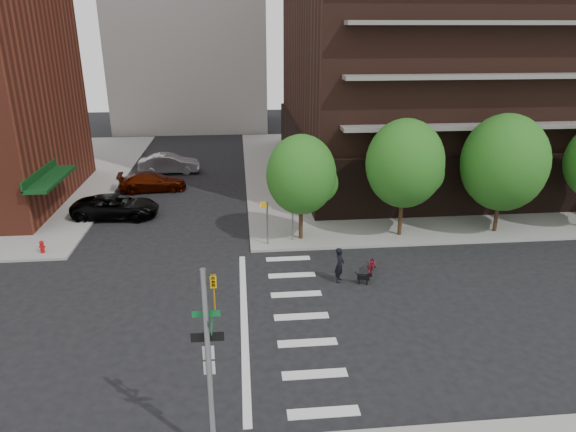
% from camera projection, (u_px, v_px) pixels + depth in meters
% --- Properties ---
extents(ground, '(120.00, 120.00, 0.00)m').
position_uv_depth(ground, '(233.00, 320.00, 22.19)').
color(ground, black).
rests_on(ground, ground).
extents(sidewalk_ne, '(39.00, 33.00, 0.15)m').
position_uv_depth(sidewalk_ne, '(463.00, 168.00, 45.98)').
color(sidewalk_ne, gray).
rests_on(sidewalk_ne, ground).
extents(crosswalk, '(3.85, 13.00, 0.01)m').
position_uv_depth(crosswalk, '(283.00, 317.00, 22.39)').
color(crosswalk, silver).
rests_on(crosswalk, ground).
extents(tree_a, '(4.00, 4.00, 5.90)m').
position_uv_depth(tree_a, '(301.00, 175.00, 29.09)').
color(tree_a, '#301E11').
rests_on(tree_a, sidewalk_ne).
extents(tree_b, '(4.50, 4.50, 6.65)m').
position_uv_depth(tree_b, '(405.00, 164.00, 29.46)').
color(tree_b, '#301E11').
rests_on(tree_b, sidewalk_ne).
extents(tree_c, '(5.00, 5.00, 6.80)m').
position_uv_depth(tree_c, '(504.00, 163.00, 30.05)').
color(tree_c, '#301E11').
rests_on(tree_c, sidewalk_ne).
extents(traffic_signal, '(0.90, 0.75, 6.00)m').
position_uv_depth(traffic_signal, '(211.00, 381.00, 14.21)').
color(traffic_signal, slate).
rests_on(traffic_signal, sidewalk_s).
extents(pedestrian_signal, '(2.18, 0.67, 2.60)m').
position_uv_depth(pedestrian_signal, '(273.00, 215.00, 29.15)').
color(pedestrian_signal, slate).
rests_on(pedestrian_signal, sidewalk_ne).
extents(fire_hydrant, '(0.24, 0.24, 0.73)m').
position_uv_depth(fire_hydrant, '(42.00, 246.00, 28.32)').
color(fire_hydrant, '#A50C0C').
rests_on(fire_hydrant, sidewalk_nw).
extents(parked_car_black, '(2.89, 5.69, 1.54)m').
position_uv_depth(parked_car_black, '(116.00, 207.00, 33.88)').
color(parked_car_black, black).
rests_on(parked_car_black, ground).
extents(parked_car_maroon, '(2.54, 5.25, 1.47)m').
position_uv_depth(parked_car_maroon, '(152.00, 182.00, 39.49)').
color(parked_car_maroon, '#410F02').
rests_on(parked_car_maroon, ground).
extents(parked_car_silver, '(1.99, 5.19, 1.69)m').
position_uv_depth(parked_car_silver, '(169.00, 164.00, 44.23)').
color(parked_car_silver, gray).
rests_on(parked_car_silver, ground).
extents(scooter, '(1.28, 1.96, 0.97)m').
position_uv_depth(scooter, '(371.00, 266.00, 26.10)').
color(scooter, maroon).
rests_on(scooter, ground).
extents(dog_walker, '(0.77, 0.66, 1.80)m').
position_uv_depth(dog_walker, '(340.00, 265.00, 25.29)').
color(dog_walker, black).
rests_on(dog_walker, ground).
extents(dog, '(0.73, 0.34, 0.61)m').
position_uv_depth(dog, '(364.00, 277.00, 25.18)').
color(dog, black).
rests_on(dog, ground).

